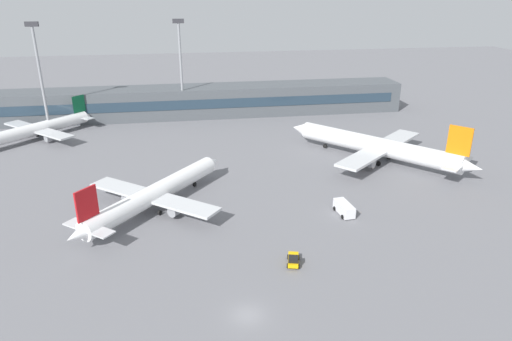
# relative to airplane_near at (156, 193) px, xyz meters

# --- Properties ---
(ground_plane) EXTENTS (400.00, 400.00, 0.00)m
(ground_plane) POSITION_rel_airplane_near_xyz_m (11.96, 7.74, -2.96)
(ground_plane) COLOR slate
(terminal_building) EXTENTS (124.65, 12.13, 9.00)m
(terminal_building) POSITION_rel_airplane_near_xyz_m (11.96, 63.77, 1.54)
(terminal_building) COLOR #4C5156
(terminal_building) RESTS_ON ground_plane
(airplane_near) EXTENTS (27.81, 32.18, 9.72)m
(airplane_near) POSITION_rel_airplane_near_xyz_m (0.00, 0.00, 0.00)
(airplane_near) COLOR white
(airplane_near) RESTS_ON ground_plane
(airplane_mid) EXTENTS (33.81, 37.64, 11.57)m
(airplane_mid) POSITION_rel_airplane_near_xyz_m (49.03, 17.11, 0.57)
(airplane_mid) COLOR white
(airplane_mid) RESTS_ON ground_plane
(airplane_far) EXTENTS (27.81, 28.88, 9.17)m
(airplane_far) POSITION_rel_airplane_near_xyz_m (-33.01, 45.75, -0.17)
(airplane_far) COLOR white
(airplane_far) RESTS_ON ground_plane
(baggage_tug_yellow) EXTENTS (2.52, 3.86, 1.75)m
(baggage_tug_yellow) POSITION_rel_airplane_near_xyz_m (20.19, -22.24, -2.17)
(baggage_tug_yellow) COLOR #F2B20C
(baggage_tug_yellow) RESTS_ON ground_plane
(service_van_white) EXTENTS (2.73, 5.38, 2.08)m
(service_van_white) POSITION_rel_airplane_near_xyz_m (32.91, -7.93, -1.85)
(service_van_white) COLOR white
(service_van_white) RESTS_ON ground_plane
(floodlight_tower_west) EXTENTS (3.20, 0.80, 29.58)m
(floodlight_tower_west) POSITION_rel_airplane_near_xyz_m (-30.00, 48.95, 13.90)
(floodlight_tower_west) COLOR gray
(floodlight_tower_west) RESTS_ON ground_plane
(floodlight_tower_east) EXTENTS (3.20, 0.80, 29.19)m
(floodlight_tower_east) POSITION_rel_airplane_near_xyz_m (5.95, 59.31, 13.70)
(floodlight_tower_east) COLOR gray
(floodlight_tower_east) RESTS_ON ground_plane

